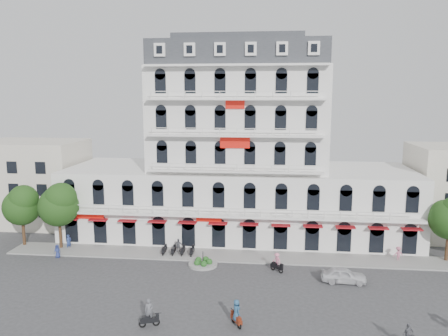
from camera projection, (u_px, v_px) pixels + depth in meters
ground at (225, 291)px, 41.67m from camera, size 120.00×120.00×0.00m
sidewalk at (232, 256)px, 50.49m from camera, size 53.00×4.00×0.16m
main_building at (238, 160)px, 57.70m from camera, size 45.00×15.00×25.80m
flank_building_west at (34, 182)px, 63.38m from camera, size 14.00×10.00×12.00m
traffic_island at (203, 263)px, 47.83m from camera, size 3.20×3.20×1.60m
parked_scooter_row at (178, 255)px, 50.96m from camera, size 4.40×1.80×1.10m
tree_west_outer at (22, 204)px, 53.24m from camera, size 4.50×4.48×7.76m
tree_west_inner at (59, 203)px, 52.19m from camera, size 4.76×4.76×8.25m
parked_car at (344, 275)px, 43.42m from camera, size 4.47×1.94×1.50m
rider_west at (149, 314)px, 35.03m from camera, size 1.63×0.86×2.36m
rider_east at (236, 313)px, 35.14m from camera, size 1.07×1.52×2.25m
rider_center at (277, 262)px, 46.03m from camera, size 1.35×1.26×2.08m
pedestrian_left at (57, 251)px, 50.06m from camera, size 0.78×0.53×1.55m
pedestrian_mid at (178, 246)px, 51.51m from camera, size 1.05×0.47×1.76m
pedestrian_right at (398, 254)px, 48.95m from camera, size 1.21×0.85×1.72m
pedestrian_far at (69, 242)px, 52.89m from camera, size 0.73×0.78×1.79m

